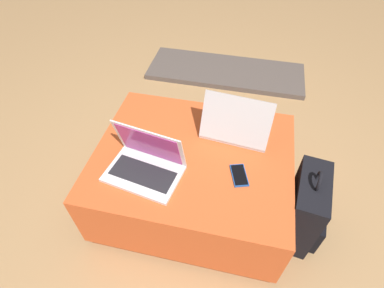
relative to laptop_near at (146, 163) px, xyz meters
name	(u,v)px	position (x,y,z in m)	size (l,w,h in m)	color
ground_plane	(193,199)	(0.20, 0.15, -0.48)	(14.00, 14.00, 0.00)	tan
ottoman	(193,178)	(0.20, 0.15, -0.26)	(1.02, 0.83, 0.43)	maroon
laptop_near	(146,163)	(0.00, 0.00, 0.00)	(0.39, 0.29, 0.24)	silver
laptop_far	(236,126)	(0.39, 0.36, 0.00)	(0.38, 0.29, 0.25)	silver
cell_phone	(239,175)	(0.45, 0.06, -0.05)	(0.11, 0.15, 0.01)	#1E4C9E
backpack	(305,210)	(0.81, 0.09, -0.27)	(0.23, 0.35, 0.51)	black
fireplace_hearth	(226,71)	(0.20, 1.54, -0.46)	(1.40, 0.50, 0.04)	#564C47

